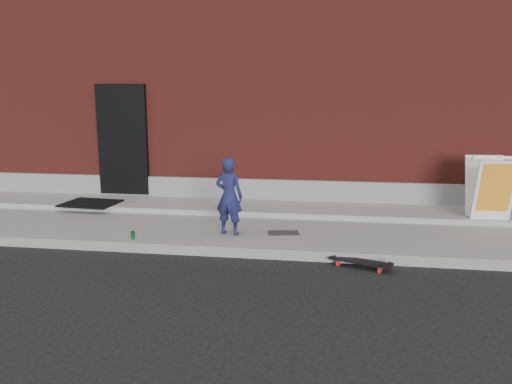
% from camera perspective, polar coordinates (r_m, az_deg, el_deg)
% --- Properties ---
extents(ground, '(80.00, 80.00, 0.00)m').
position_cam_1_polar(ground, '(7.33, -4.85, -7.39)').
color(ground, black).
rests_on(ground, ground).
extents(sidewalk, '(20.00, 3.00, 0.15)m').
position_cam_1_polar(sidewalk, '(8.71, -2.55, -3.83)').
color(sidewalk, gray).
rests_on(sidewalk, ground).
extents(apron, '(20.00, 1.20, 0.10)m').
position_cam_1_polar(apron, '(9.54, -1.50, -1.73)').
color(apron, gray).
rests_on(apron, sidewalk).
extents(building, '(20.00, 8.10, 5.00)m').
position_cam_1_polar(building, '(13.84, 1.89, 11.86)').
color(building, maroon).
rests_on(building, ground).
extents(child, '(0.50, 0.38, 1.22)m').
position_cam_1_polar(child, '(7.77, -3.10, -0.49)').
color(child, '#191C47').
rests_on(child, sidewalk).
extents(skateboard, '(0.86, 0.49, 0.09)m').
position_cam_1_polar(skateboard, '(7.00, 11.86, -7.84)').
color(skateboard, red).
rests_on(skateboard, ground).
extents(pizza_sign, '(0.69, 0.80, 1.06)m').
position_cam_1_polar(pizza_sign, '(9.24, 25.18, 0.46)').
color(pizza_sign, white).
rests_on(pizza_sign, apron).
extents(soda_can, '(0.08, 0.08, 0.12)m').
position_cam_1_polar(soda_can, '(7.84, -13.89, -4.84)').
color(soda_can, '#197F37').
rests_on(soda_can, sidewalk).
extents(doormat, '(1.06, 0.88, 0.03)m').
position_cam_1_polar(doormat, '(10.08, -18.38, -1.23)').
color(doormat, black).
rests_on(doormat, apron).
extents(utility_plate, '(0.54, 0.40, 0.01)m').
position_cam_1_polar(utility_plate, '(7.93, 3.16, -4.73)').
color(utility_plate, '#4C4C50').
rests_on(utility_plate, sidewalk).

